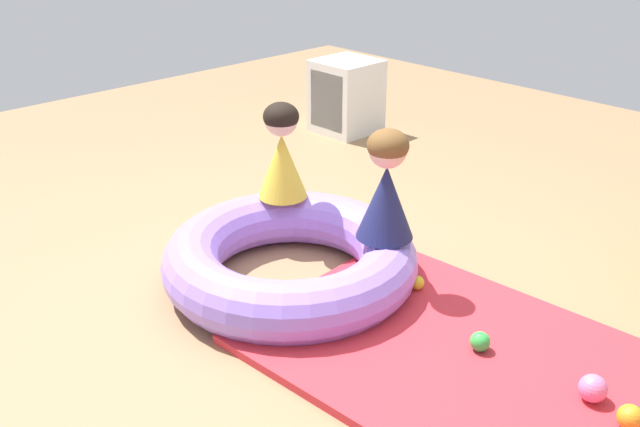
# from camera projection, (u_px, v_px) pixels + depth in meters

# --- Properties ---
(ground_plane) EXTENTS (8.00, 8.00, 0.00)m
(ground_plane) POSITION_uv_depth(u_px,v_px,m) (320.00, 287.00, 3.47)
(ground_plane) COLOR #93704C
(gym_mat_center_rear) EXTENTS (1.88, 1.32, 0.04)m
(gym_mat_center_rear) POSITION_uv_depth(u_px,v_px,m) (472.00, 363.00, 2.89)
(gym_mat_center_rear) COLOR red
(gym_mat_center_rear) RESTS_ON ground
(inflatable_cushion) EXTENTS (1.23, 1.23, 0.28)m
(inflatable_cushion) POSITION_uv_depth(u_px,v_px,m) (290.00, 259.00, 3.43)
(inflatable_cushion) COLOR #9975EA
(inflatable_cushion) RESTS_ON ground
(child_in_navy) EXTENTS (0.28, 0.28, 0.53)m
(child_in_navy) POSITION_uv_depth(u_px,v_px,m) (386.00, 186.00, 3.24)
(child_in_navy) COLOR navy
(child_in_navy) RESTS_ON inflatable_cushion
(child_in_yellow) EXTENTS (0.36, 0.36, 0.51)m
(child_in_yellow) POSITION_uv_depth(u_px,v_px,m) (282.00, 152.00, 3.67)
(child_in_yellow) COLOR yellow
(child_in_yellow) RESTS_ON inflatable_cushion
(play_ball_pink) EXTENTS (0.11, 0.11, 0.11)m
(play_ball_pink) POSITION_uv_depth(u_px,v_px,m) (593.00, 388.00, 2.63)
(play_ball_pink) COLOR pink
(play_ball_pink) RESTS_ON gym_mat_center_rear
(play_ball_orange) EXTENTS (0.09, 0.09, 0.09)m
(play_ball_orange) POSITION_uv_depth(u_px,v_px,m) (630.00, 417.00, 2.50)
(play_ball_orange) COLOR orange
(play_ball_orange) RESTS_ON gym_mat_center_rear
(play_ball_green) EXTENTS (0.08, 0.08, 0.08)m
(play_ball_green) POSITION_uv_depth(u_px,v_px,m) (480.00, 341.00, 2.92)
(play_ball_green) COLOR green
(play_ball_green) RESTS_ON gym_mat_center_rear
(play_ball_yellow) EXTENTS (0.07, 0.07, 0.07)m
(play_ball_yellow) POSITION_uv_depth(u_px,v_px,m) (417.00, 283.00, 3.36)
(play_ball_yellow) COLOR yellow
(play_ball_yellow) RESTS_ON gym_mat_center_rear
(storage_cube) EXTENTS (0.44, 0.44, 0.56)m
(storage_cube) POSITION_uv_depth(u_px,v_px,m) (344.00, 97.00, 5.52)
(storage_cube) COLOR white
(storage_cube) RESTS_ON ground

